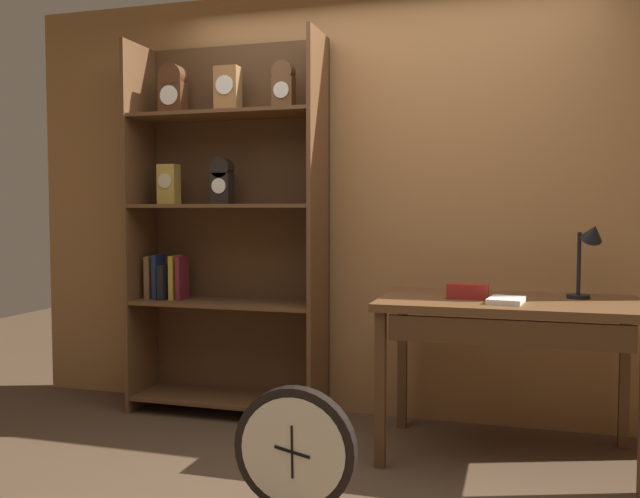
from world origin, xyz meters
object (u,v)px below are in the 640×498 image
object	(u,v)px
workbench	(508,318)
round_clock_large	(295,453)
desk_lamp	(589,249)
bookshelf	(224,223)
toolbox_small	(468,291)
open_repair_manual	(506,300)

from	to	relation	value
workbench	round_clock_large	world-z (taller)	workbench
desk_lamp	round_clock_large	bearing A→B (deg)	-137.59
round_clock_large	desk_lamp	bearing A→B (deg)	42.41
bookshelf	workbench	size ratio (longest dim) A/B	1.79
workbench	toolbox_small	bearing A→B (deg)	179.87
toolbox_small	open_repair_manual	xyz separation A→B (m)	(0.19, -0.11, -0.03)
desk_lamp	round_clock_large	xyz separation A→B (m)	(-1.19, -1.08, -0.78)
workbench	round_clock_large	size ratio (longest dim) A/B	2.34
bookshelf	desk_lamp	xyz separation A→B (m)	(2.08, -0.22, -0.11)
workbench	toolbox_small	distance (m)	0.24
round_clock_large	bookshelf	bearing A→B (deg)	124.59
open_repair_manual	workbench	bearing A→B (deg)	92.97
bookshelf	open_repair_manual	xyz separation A→B (m)	(1.69, -0.46, -0.36)
toolbox_small	open_repair_manual	distance (m)	0.22
desk_lamp	open_repair_manual	size ratio (longest dim) A/B	1.83
toolbox_small	round_clock_large	world-z (taller)	toolbox_small
workbench	toolbox_small	xyz separation A→B (m)	(-0.20, 0.00, 0.13)
workbench	desk_lamp	xyz separation A→B (m)	(0.38, 0.13, 0.35)
workbench	desk_lamp	distance (m)	0.53
desk_lamp	open_repair_manual	world-z (taller)	desk_lamp
desk_lamp	open_repair_manual	distance (m)	0.52
toolbox_small	desk_lamp	bearing A→B (deg)	13.04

